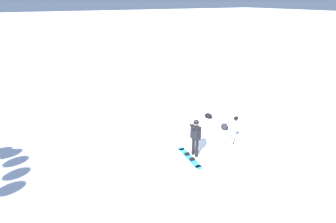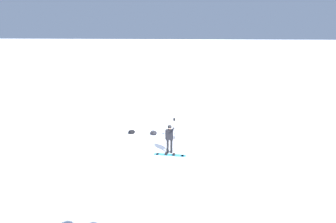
{
  "view_description": "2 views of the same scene",
  "coord_description": "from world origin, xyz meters",
  "px_view_note": "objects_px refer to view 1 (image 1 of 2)",
  "views": [
    {
      "loc": [
        8.63,
        -6.35,
        6.29
      ],
      "look_at": [
        0.51,
        -1.86,
        2.24
      ],
      "focal_mm": 27.7,
      "sensor_mm": 36.0,
      "label": 1
    },
    {
      "loc": [
        1.96,
        -15.83,
        7.05
      ],
      "look_at": [
        1.01,
        -4.4,
        3.62
      ],
      "focal_mm": 30.55,
      "sensor_mm": 36.0,
      "label": 2
    }
  ],
  "objects_px": {
    "snowboard": "(189,157)",
    "gear_bag_small": "(208,116)",
    "snowboarder": "(195,134)",
    "camera_tripod": "(235,125)",
    "gear_bag_large": "(225,127)"
  },
  "relations": [
    {
      "from": "snowboard",
      "to": "gear_bag_small",
      "type": "bearing_deg",
      "value": 132.18
    },
    {
      "from": "gear_bag_large",
      "to": "gear_bag_small",
      "type": "bearing_deg",
      "value": 176.49
    },
    {
      "from": "snowboarder",
      "to": "gear_bag_large",
      "type": "relative_size",
      "value": 2.81
    },
    {
      "from": "snowboarder",
      "to": "gear_bag_large",
      "type": "xyz_separation_m",
      "value": [
        -1.3,
        2.78,
        -0.91
      ]
    },
    {
      "from": "snowboarder",
      "to": "snowboard",
      "type": "bearing_deg",
      "value": -81.32
    },
    {
      "from": "gear_bag_large",
      "to": "camera_tripod",
      "type": "relative_size",
      "value": 0.43
    },
    {
      "from": "snowboard",
      "to": "gear_bag_large",
      "type": "bearing_deg",
      "value": 113.65
    },
    {
      "from": "camera_tripod",
      "to": "gear_bag_large",
      "type": "bearing_deg",
      "value": 154.06
    },
    {
      "from": "snowboarder",
      "to": "camera_tripod",
      "type": "bearing_deg",
      "value": 86.11
    },
    {
      "from": "snowboarder",
      "to": "snowboard",
      "type": "height_order",
      "value": "snowboarder"
    },
    {
      "from": "snowboard",
      "to": "gear_bag_small",
      "type": "xyz_separation_m",
      "value": [
        -2.87,
        3.17,
        0.11
      ]
    },
    {
      "from": "snowboarder",
      "to": "camera_tripod",
      "type": "relative_size",
      "value": 1.21
    },
    {
      "from": "gear_bag_large",
      "to": "gear_bag_small",
      "type": "distance_m",
      "value": 1.53
    },
    {
      "from": "snowboard",
      "to": "gear_bag_small",
      "type": "relative_size",
      "value": 3.31
    },
    {
      "from": "snowboarder",
      "to": "snowboard",
      "type": "xyz_separation_m",
      "value": [
        0.04,
        -0.29,
        -1.03
      ]
    }
  ]
}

